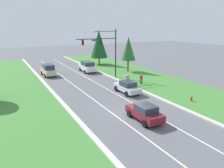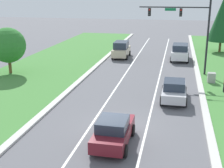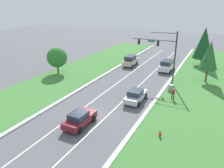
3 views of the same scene
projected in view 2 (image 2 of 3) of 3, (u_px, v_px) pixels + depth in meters
ground_plane at (117, 129)px, 19.66m from camera, size 160.00×160.00×0.00m
curb_strip_right at (210, 137)px, 18.52m from camera, size 0.50×90.00×0.15m
curb_strip_left at (34, 121)px, 20.76m from camera, size 0.50×90.00×0.15m
lane_stripe_inner_left at (90, 127)px, 20.02m from camera, size 0.14×81.00×0.01m
lane_stripe_inner_right at (146, 132)px, 19.30m from camera, size 0.14×81.00×0.01m
traffic_signal_mast at (189, 21)px, 31.27m from camera, size 7.07×0.41×8.34m
white_suv at (180, 52)px, 39.12m from camera, size 2.32×4.91×2.05m
burgundy_sedan at (113, 131)px, 17.51m from camera, size 2.02×4.23×1.64m
champagne_suv at (121, 49)px, 40.82m from camera, size 2.14×4.65×2.10m
silver_sedan at (174, 90)px, 24.70m from camera, size 2.01×4.57×1.69m
utility_cabinet at (211, 78)px, 29.41m from camera, size 0.70×0.60×1.01m
conifer_near_right_tree at (223, 19)px, 43.00m from camera, size 3.88×3.88×7.86m
oak_near_left_tree at (8, 45)px, 32.11m from camera, size 3.64×3.64×4.85m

